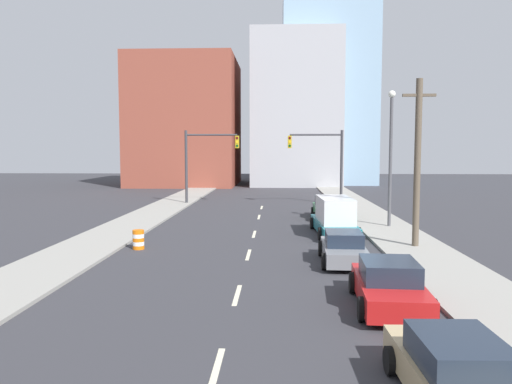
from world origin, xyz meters
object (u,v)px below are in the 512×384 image
at_px(utility_pole_right_mid, 417,162).
at_px(sedan_green, 327,208).
at_px(traffic_signal_left, 201,156).
at_px(street_lamp, 391,149).
at_px(sedan_gray, 344,248).
at_px(traffic_barrel, 138,240).
at_px(box_truck_teal, 334,217).
at_px(sedan_tan, 458,376).
at_px(traffic_signal_right, 326,156).
at_px(sedan_red, 389,285).

bearing_deg(utility_pole_right_mid, sedan_green, 107.01).
height_order(traffic_signal_left, utility_pole_right_mid, utility_pole_right_mid).
relative_size(street_lamp, sedan_gray, 1.94).
distance_m(traffic_barrel, box_truck_teal, 11.10).
height_order(traffic_signal_left, sedan_gray, traffic_signal_left).
bearing_deg(sedan_gray, sedan_tan, -85.53).
distance_m(traffic_signal_right, sedan_gray, 23.33).
bearing_deg(sedan_gray, traffic_barrel, 167.03).
bearing_deg(traffic_signal_right, sedan_green, -94.92).
bearing_deg(traffic_signal_left, traffic_barrel, -89.96).
distance_m(sedan_red, sedan_gray, 6.04).
distance_m(utility_pole_right_mid, box_truck_teal, 6.14).
bearing_deg(traffic_signal_left, traffic_signal_right, 0.00).
bearing_deg(sedan_green, utility_pole_right_mid, -71.29).
bearing_deg(box_truck_teal, sedan_tan, -92.14).
relative_size(traffic_barrel, box_truck_teal, 0.15).
bearing_deg(sedan_gray, street_lamp, 69.21).
bearing_deg(sedan_red, box_truck_teal, 94.07).
distance_m(traffic_signal_right, street_lamp, 13.42).
xyz_separation_m(traffic_signal_right, street_lamp, (2.69, -13.13, 0.61)).
bearing_deg(street_lamp, box_truck_teal, -144.26).
height_order(traffic_signal_right, box_truck_teal, traffic_signal_right).
relative_size(utility_pole_right_mid, traffic_barrel, 8.73).
bearing_deg(traffic_barrel, sedan_red, -39.83).
relative_size(sedan_tan, box_truck_teal, 0.73).
distance_m(street_lamp, sedan_red, 16.80).
height_order(utility_pole_right_mid, sedan_red, utility_pole_right_mid).
xyz_separation_m(utility_pole_right_mid, sedan_red, (-3.36, -9.39, -3.59)).
height_order(street_lamp, sedan_gray, street_lamp).
bearing_deg(utility_pole_right_mid, traffic_signal_left, 124.84).
relative_size(traffic_barrel, sedan_red, 0.20).
xyz_separation_m(sedan_red, sedan_green, (0.06, 20.20, 0.02)).
bearing_deg(sedan_tan, sedan_red, 88.04).
relative_size(sedan_tan, sedan_green, 0.97).
bearing_deg(traffic_signal_right, utility_pole_right_mid, -82.60).
relative_size(sedan_gray, box_truck_teal, 0.69).
distance_m(traffic_signal_right, sedan_green, 9.54).
distance_m(traffic_signal_left, sedan_green, 14.06).
xyz_separation_m(sedan_tan, sedan_red, (0.06, 6.11, 0.05)).
height_order(sedan_red, sedan_gray, sedan_red).
height_order(sedan_tan, box_truck_teal, box_truck_teal).
height_order(sedan_tan, sedan_red, sedan_red).
distance_m(sedan_tan, sedan_green, 26.31).
bearing_deg(box_truck_teal, traffic_signal_left, 120.00).
bearing_deg(traffic_barrel, utility_pole_right_mid, 3.45).
bearing_deg(sedan_green, traffic_barrel, -129.93).
height_order(traffic_signal_right, sedan_gray, traffic_signal_right).
xyz_separation_m(traffic_barrel, box_truck_teal, (10.08, 4.64, 0.55)).
relative_size(utility_pole_right_mid, sedan_tan, 1.80).
distance_m(traffic_signal_right, sedan_red, 29.24).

